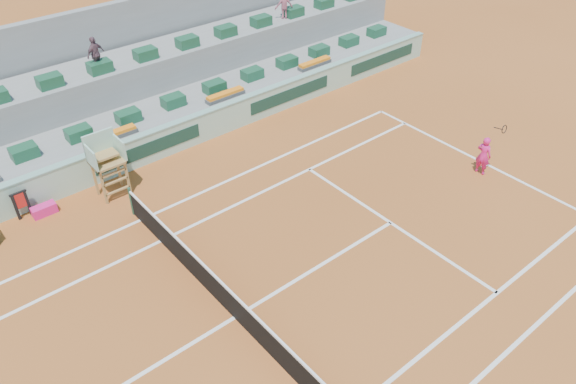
% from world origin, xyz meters
% --- Properties ---
extents(ground, '(90.00, 90.00, 0.00)m').
position_xyz_m(ground, '(0.00, 0.00, 0.00)').
color(ground, '#9C4C1E').
rests_on(ground, ground).
extents(seating_tier_lower, '(36.00, 4.00, 1.20)m').
position_xyz_m(seating_tier_lower, '(0.00, 10.70, 0.60)').
color(seating_tier_lower, gray).
rests_on(seating_tier_lower, ground).
extents(seating_tier_upper, '(36.00, 2.40, 2.60)m').
position_xyz_m(seating_tier_upper, '(0.00, 12.30, 1.30)').
color(seating_tier_upper, gray).
rests_on(seating_tier_upper, ground).
extents(stadium_back_wall, '(36.00, 0.40, 4.40)m').
position_xyz_m(stadium_back_wall, '(0.00, 13.90, 2.20)').
color(stadium_back_wall, gray).
rests_on(stadium_back_wall, ground).
extents(player_bag, '(0.81, 0.36, 0.36)m').
position_xyz_m(player_bag, '(-2.34, 7.87, 0.18)').
color(player_bag, '#ED1F7B').
rests_on(player_bag, ground).
extents(spectator_mid, '(0.89, 0.60, 1.41)m').
position_xyz_m(spectator_mid, '(2.00, 11.84, 3.30)').
color(spectator_mid, '#674550').
rests_on(spectator_mid, seating_tier_upper).
extents(spectator_right, '(1.02, 0.80, 1.38)m').
position_xyz_m(spectator_right, '(11.44, 11.76, 3.29)').
color(spectator_right, '#964B5B').
rests_on(spectator_right, seating_tier_upper).
extents(court_lines, '(23.89, 11.09, 0.01)m').
position_xyz_m(court_lines, '(0.00, 0.00, 0.01)').
color(court_lines, white).
rests_on(court_lines, ground).
extents(tennis_net, '(0.10, 11.97, 1.10)m').
position_xyz_m(tennis_net, '(0.00, 0.00, 0.53)').
color(tennis_net, black).
rests_on(tennis_net, ground).
extents(advertising_hoarding, '(36.00, 0.34, 1.26)m').
position_xyz_m(advertising_hoarding, '(0.02, 8.50, 0.63)').
color(advertising_hoarding, '#A2CCB4').
rests_on(advertising_hoarding, ground).
extents(umpire_chair, '(1.10, 0.90, 2.40)m').
position_xyz_m(umpire_chair, '(0.00, 7.50, 1.54)').
color(umpire_chair, '#A0763C').
rests_on(umpire_chair, ground).
extents(seat_row_lower, '(32.90, 0.60, 0.44)m').
position_xyz_m(seat_row_lower, '(0.00, 9.80, 1.42)').
color(seat_row_lower, '#194D30').
rests_on(seat_row_lower, seating_tier_lower).
extents(seat_row_upper, '(32.90, 0.60, 0.44)m').
position_xyz_m(seat_row_upper, '(0.00, 11.70, 2.82)').
color(seat_row_upper, '#194D30').
rests_on(seat_row_upper, seating_tier_upper).
extents(flower_planters, '(26.80, 0.36, 0.28)m').
position_xyz_m(flower_planters, '(-1.50, 9.00, 1.33)').
color(flower_planters, '#484848').
rests_on(flower_planters, seating_tier_lower).
extents(towel_rack, '(0.55, 0.09, 1.03)m').
position_xyz_m(towel_rack, '(-2.90, 8.14, 0.60)').
color(towel_rack, black).
rests_on(towel_rack, ground).
extents(tennis_player, '(0.43, 0.86, 2.28)m').
position_xyz_m(tennis_player, '(11.21, -0.15, 0.78)').
color(tennis_player, '#ED1F7B').
rests_on(tennis_player, ground).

